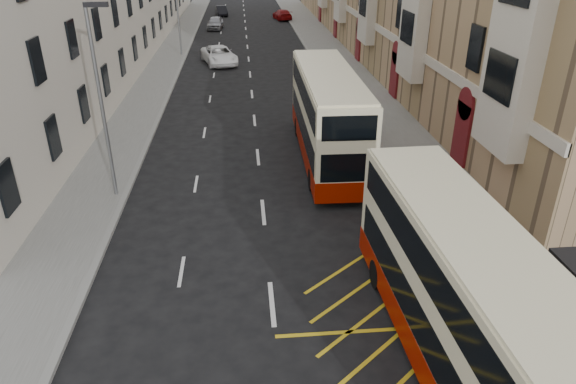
{
  "coord_description": "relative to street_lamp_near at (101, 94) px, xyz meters",
  "views": [
    {
      "loc": [
        -0.64,
        -8.84,
        10.33
      ],
      "look_at": [
        0.81,
        7.36,
        2.21
      ],
      "focal_mm": 32.0,
      "sensor_mm": 36.0,
      "label": 1
    }
  ],
  "objects": [
    {
      "name": "pavement_right",
      "position": [
        14.35,
        18.0,
        -4.56
      ],
      "size": [
        4.0,
        120.0,
        0.15
      ],
      "primitive_type": "cube",
      "color": "#62625D",
      "rests_on": "ground"
    },
    {
      "name": "pavement_left",
      "position": [
        -1.15,
        18.0,
        -4.56
      ],
      "size": [
        3.0,
        120.0,
        0.15
      ],
      "primitive_type": "cube",
      "color": "#62625D",
      "rests_on": "ground"
    },
    {
      "name": "kerb_right",
      "position": [
        12.35,
        18.0,
        -4.56
      ],
      "size": [
        0.25,
        120.0,
        0.15
      ],
      "primitive_type": "cube",
      "color": "gray",
      "rests_on": "ground"
    },
    {
      "name": "kerb_left",
      "position": [
        0.35,
        18.0,
        -4.56
      ],
      "size": [
        0.25,
        120.0,
        0.15
      ],
      "primitive_type": "cube",
      "color": "gray",
      "rests_on": "ground"
    },
    {
      "name": "road_markings",
      "position": [
        6.35,
        33.0,
        -4.63
      ],
      "size": [
        10.0,
        110.0,
        0.01
      ],
      "primitive_type": null,
      "color": "silver",
      "rests_on": "ground"
    },
    {
      "name": "guard_railing",
      "position": [
        12.6,
        -6.25,
        -3.78
      ],
      "size": [
        0.06,
        6.56,
        1.01
      ],
      "color": "#B41F0A",
      "rests_on": "pavement_right"
    },
    {
      "name": "street_lamp_near",
      "position": [
        0.0,
        0.0,
        0.0
      ],
      "size": [
        0.93,
        0.18,
        8.0
      ],
      "color": "slate",
      "rests_on": "pavement_left"
    },
    {
      "name": "street_lamp_far",
      "position": [
        0.0,
        30.0,
        0.0
      ],
      "size": [
        0.93,
        0.18,
        8.0
      ],
      "color": "slate",
      "rests_on": "pavement_left"
    },
    {
      "name": "double_decker_front",
      "position": [
        10.99,
        -10.76,
        -2.49
      ],
      "size": [
        2.68,
        10.62,
        4.21
      ],
      "rotation": [
        0.0,
        0.0,
        0.02
      ],
      "color": "beige",
      "rests_on": "ground"
    },
    {
      "name": "double_decker_rear",
      "position": [
        9.87,
        3.47,
        -2.34
      ],
      "size": [
        2.77,
        11.34,
        4.51
      ],
      "rotation": [
        0.0,
        0.0,
        -0.02
      ],
      "color": "beige",
      "rests_on": "ground"
    },
    {
      "name": "pedestrian_far",
      "position": [
        12.91,
        -9.96,
        -3.54
      ],
      "size": [
        1.2,
        0.84,
        1.89
      ],
      "primitive_type": "imported",
      "rotation": [
        0.0,
        0.0,
        2.76
      ],
      "color": "black",
      "rests_on": "pavement_right"
    },
    {
      "name": "white_van",
      "position": [
        3.7,
        26.22,
        -3.87
      ],
      "size": [
        3.8,
        5.97,
        1.53
      ],
      "primitive_type": "imported",
      "rotation": [
        0.0,
        0.0,
        0.24
      ],
      "color": "white",
      "rests_on": "ground"
    },
    {
      "name": "car_silver",
      "position": [
        2.61,
        45.79,
        -3.88
      ],
      "size": [
        2.1,
        4.55,
        1.51
      ],
      "primitive_type": "imported",
      "rotation": [
        0.0,
        0.0,
        -0.07
      ],
      "color": "#A1A2A8",
      "rests_on": "ground"
    },
    {
      "name": "car_dark",
      "position": [
        3.05,
        57.79,
        -3.96
      ],
      "size": [
        1.97,
        4.26,
        1.35
      ],
      "primitive_type": "imported",
      "rotation": [
        0.0,
        0.0,
        0.14
      ],
      "color": "black",
      "rests_on": "ground"
    },
    {
      "name": "car_red",
      "position": [
        11.52,
        53.02,
        -3.95
      ],
      "size": [
        2.64,
        4.99,
        1.38
      ],
      "primitive_type": "imported",
      "rotation": [
        0.0,
        0.0,
        3.3
      ],
      "color": "maroon",
      "rests_on": "ground"
    }
  ]
}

